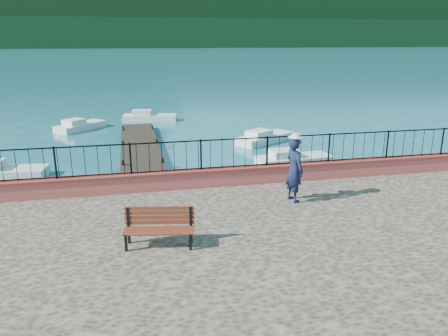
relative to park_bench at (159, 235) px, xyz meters
name	(u,v)px	position (x,y,z in m)	size (l,w,h in m)	color
ground	(238,276)	(1.95, 0.27, -1.48)	(2000.00, 2000.00, 0.00)	#19596B
parapet	(210,177)	(1.95, 3.97, 0.01)	(28.00, 0.46, 0.58)	#CA5B49
railing	(210,155)	(1.95, 3.97, 0.78)	(27.00, 0.05, 0.95)	black
dock	(141,156)	(-0.05, 12.27, -1.33)	(2.00, 16.00, 0.30)	#2D231C
far_forest	(128,33)	(1.95, 300.27, 7.52)	(900.00, 60.00, 18.00)	black
foothills	(126,17)	(1.95, 360.27, 20.52)	(900.00, 120.00, 44.00)	black
companion_hill	(296,43)	(221.95, 560.27, -1.48)	(448.00, 384.00, 180.00)	#142D23
park_bench	(159,235)	(0.00, 0.00, 0.00)	(1.68, 0.82, 0.89)	black
person	(294,170)	(4.09, 2.13, 0.68)	(0.70, 0.46, 1.91)	#111834
hat	(296,135)	(4.09, 2.13, 1.70)	(0.44, 0.44, 0.12)	white
boat_0	(1,169)	(-6.09, 10.42, -1.08)	(3.79, 1.30, 0.80)	silver
boat_1	(294,157)	(7.09, 9.65, -1.08)	(3.60, 1.30, 0.80)	silver
boat_2	(265,135)	(7.18, 14.53, -1.08)	(3.80, 1.30, 0.80)	white
boat_3	(80,124)	(-3.71, 20.59, -1.08)	(3.44, 1.30, 0.80)	silver
boat_4	(150,115)	(0.97, 23.04, -1.08)	(3.87, 1.30, 0.80)	silver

